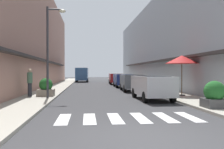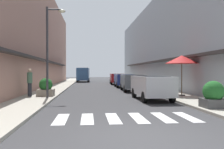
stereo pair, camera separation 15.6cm
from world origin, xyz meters
name	(u,v)px [view 1 (the left image)]	position (x,y,z in m)	size (l,w,h in m)	color
ground_plane	(101,88)	(0.00, 19.43, 0.00)	(106.85, 106.85, 0.00)	#38383A
sidewalk_left	(56,88)	(-4.69, 19.43, 0.06)	(2.36, 67.99, 0.12)	#ADA899
sidewalk_right	(146,87)	(4.69, 19.43, 0.06)	(2.36, 67.99, 0.12)	#ADA899
building_row_left	(22,35)	(-8.37, 20.85, 5.63)	(5.50, 45.71, 11.26)	#A87A6B
building_row_right	(175,43)	(8.37, 20.85, 4.96)	(5.50, 45.71, 9.93)	#939EA8
crosswalk	(128,118)	(0.00, 2.76, 0.01)	(5.20, 2.20, 0.01)	silver
parked_car_near	(152,85)	(2.46, 8.51, 0.92)	(1.87, 4.38, 1.47)	silver
parked_car_mid	(132,81)	(2.46, 15.31, 0.92)	(1.91, 4.17, 1.47)	#4C5156
parked_car_far	(123,79)	(2.46, 21.03, 0.92)	(1.85, 4.14, 1.47)	navy
parked_car_distant	(116,78)	(2.46, 27.48, 0.92)	(1.94, 4.55, 1.47)	maroon
delivery_van	(82,74)	(-2.31, 36.21, 1.41)	(2.15, 5.46, 2.37)	#33598C
street_lamp	(51,43)	(-3.74, 9.22, 3.53)	(1.19, 0.28, 5.61)	#38383D
cafe_umbrella	(182,60)	(4.90, 9.93, 2.55)	(2.22, 2.22, 2.72)	#262626
planter_corner	(214,95)	(4.20, 4.26, 0.69)	(0.96, 0.96, 1.21)	#4C4C4C
planter_midblock	(46,88)	(-4.22, 10.46, 0.64)	(1.07, 1.07, 1.19)	gray
pedestrian_walking_near	(30,82)	(-5.22, 10.26, 1.08)	(0.34, 0.34, 1.81)	#282B33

